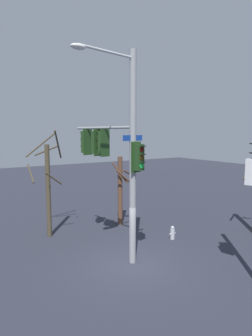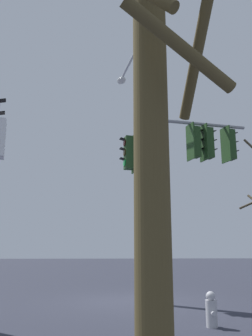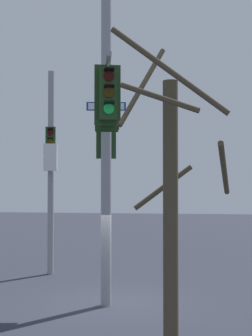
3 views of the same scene
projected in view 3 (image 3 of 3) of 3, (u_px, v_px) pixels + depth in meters
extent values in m
plane|color=#2A2D39|center=(112.00, 304.00, 13.84)|extent=(80.00, 80.00, 0.00)
cylinder|color=gray|center=(106.00, 140.00, 13.80)|extent=(0.29, 0.29, 9.12)
cylinder|color=gray|center=(107.00, 75.00, 11.83)|extent=(0.88, 3.97, 0.12)
cube|color=#1E3D19|center=(107.00, 104.00, 11.80)|extent=(0.42, 0.38, 1.10)
cube|color=#1E3D19|center=(107.00, 105.00, 11.97)|extent=(0.55, 0.17, 1.30)
cylinder|color=#2F0403|center=(108.00, 88.00, 11.65)|extent=(0.22, 0.08, 0.22)
cube|color=black|center=(108.00, 83.00, 11.58)|extent=(0.24, 0.21, 0.06)
cylinder|color=#352504|center=(108.00, 103.00, 11.64)|extent=(0.22, 0.08, 0.22)
cube|color=black|center=(108.00, 97.00, 11.57)|extent=(0.24, 0.21, 0.06)
cylinder|color=#19D147|center=(108.00, 117.00, 11.63)|extent=(0.22, 0.08, 0.22)
cube|color=black|center=(108.00, 112.00, 11.56)|extent=(0.24, 0.21, 0.06)
cylinder|color=gray|center=(107.00, 78.00, 11.82)|extent=(0.04, 0.04, 0.15)
cube|color=#1E3D19|center=(108.00, 100.00, 11.30)|extent=(0.42, 0.38, 1.10)
cube|color=#1E3D19|center=(107.00, 102.00, 11.46)|extent=(0.55, 0.17, 1.30)
cylinder|color=#2F0403|center=(108.00, 84.00, 11.14)|extent=(0.22, 0.08, 0.22)
cube|color=black|center=(108.00, 78.00, 11.07)|extent=(0.24, 0.21, 0.06)
cylinder|color=#352504|center=(108.00, 99.00, 11.13)|extent=(0.22, 0.08, 0.22)
cube|color=black|center=(108.00, 93.00, 11.06)|extent=(0.24, 0.21, 0.06)
cylinder|color=#19D147|center=(108.00, 114.00, 11.12)|extent=(0.22, 0.08, 0.22)
cube|color=black|center=(108.00, 109.00, 11.05)|extent=(0.24, 0.21, 0.06)
cylinder|color=gray|center=(108.00, 73.00, 11.31)|extent=(0.04, 0.04, 0.15)
cube|color=#1E3D19|center=(108.00, 94.00, 10.44)|extent=(0.43, 0.38, 1.10)
cube|color=#1E3D19|center=(107.00, 95.00, 10.60)|extent=(0.55, 0.18, 1.30)
cylinder|color=#2F0403|center=(109.00, 76.00, 10.28)|extent=(0.22, 0.09, 0.22)
cube|color=black|center=(109.00, 69.00, 10.21)|extent=(0.24, 0.21, 0.06)
cylinder|color=#352504|center=(109.00, 92.00, 10.27)|extent=(0.22, 0.09, 0.22)
cube|color=black|center=(109.00, 86.00, 10.20)|extent=(0.24, 0.21, 0.06)
cylinder|color=#19D147|center=(109.00, 109.00, 10.26)|extent=(0.22, 0.09, 0.22)
cube|color=black|center=(109.00, 102.00, 10.19)|extent=(0.24, 0.21, 0.06)
cylinder|color=gray|center=(108.00, 64.00, 10.45)|extent=(0.04, 0.04, 0.15)
cube|color=#1E3D19|center=(106.00, 136.00, 14.17)|extent=(0.41, 0.37, 1.10)
cube|color=#1E3D19|center=(106.00, 136.00, 14.00)|extent=(0.56, 0.15, 1.30)
cylinder|color=#2F0403|center=(106.00, 125.00, 14.34)|extent=(0.22, 0.07, 0.22)
cube|color=black|center=(106.00, 121.00, 14.42)|extent=(0.24, 0.20, 0.06)
cylinder|color=#352504|center=(106.00, 137.00, 14.33)|extent=(0.22, 0.07, 0.22)
cube|color=black|center=(106.00, 133.00, 14.41)|extent=(0.24, 0.20, 0.06)
cylinder|color=#19D147|center=(106.00, 148.00, 14.32)|extent=(0.22, 0.07, 0.22)
cube|color=black|center=(106.00, 145.00, 14.40)|extent=(0.24, 0.20, 0.06)
cube|color=navy|center=(106.00, 106.00, 13.83)|extent=(1.09, 0.21, 0.24)
cube|color=white|center=(106.00, 106.00, 13.81)|extent=(0.99, 0.17, 0.18)
cylinder|color=gray|center=(51.00, 172.00, 18.47)|extent=(0.23, 0.23, 7.55)
cube|color=white|center=(50.00, 157.00, 18.08)|extent=(0.60, 0.69, 0.97)
cube|color=#1E3D19|center=(51.00, 142.00, 18.17)|extent=(0.42, 0.38, 1.10)
cylinder|color=#2F0403|center=(50.00, 132.00, 18.01)|extent=(0.22, 0.08, 0.22)
cube|color=black|center=(50.00, 129.00, 17.94)|extent=(0.24, 0.21, 0.06)
cylinder|color=#352504|center=(50.00, 142.00, 18.00)|extent=(0.22, 0.08, 0.22)
cube|color=black|center=(50.00, 138.00, 17.93)|extent=(0.24, 0.21, 0.06)
cylinder|color=#19D147|center=(50.00, 151.00, 17.99)|extent=(0.22, 0.08, 0.22)
cube|color=black|center=(50.00, 148.00, 17.92)|extent=(0.24, 0.21, 0.06)
cylinder|color=#463C2B|center=(171.00, 233.00, 8.28)|extent=(0.26, 0.26, 5.11)
cylinder|color=#463C2B|center=(159.00, 97.00, 7.76)|extent=(1.28, 0.38, 0.57)
cylinder|color=#463C2B|center=(170.00, 71.00, 7.49)|extent=(1.81, 0.16, 1.40)
cylinder|color=#463C2B|center=(224.00, 170.00, 8.10)|extent=(0.29, 1.80, 0.83)
cylinder|color=#463C2B|center=(163.00, 187.00, 8.81)|extent=(1.05, 0.41, 0.81)
cylinder|color=#463C2B|center=(142.00, 86.00, 8.75)|extent=(0.77, 1.12, 1.56)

